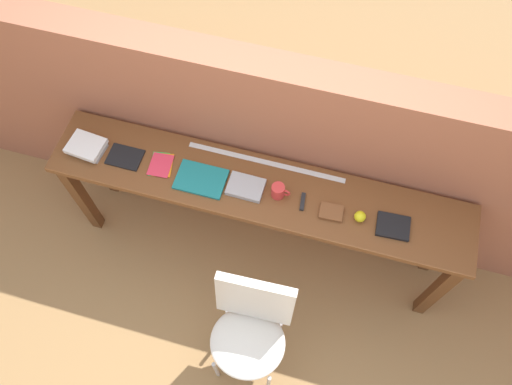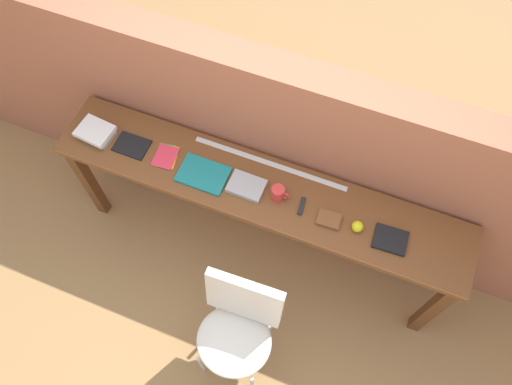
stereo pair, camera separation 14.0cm
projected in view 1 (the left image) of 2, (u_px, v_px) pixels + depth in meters
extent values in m
plane|color=#9E7547|center=(247.00, 282.00, 3.52)|extent=(40.00, 40.00, 0.00)
cube|color=#9E5B42|center=(273.00, 149.00, 3.13)|extent=(6.00, 0.20, 1.54)
cube|color=brown|center=(258.00, 188.00, 2.89)|extent=(2.50, 0.44, 0.04)
cube|color=#5B341A|center=(82.00, 198.00, 3.36)|extent=(0.07, 0.07, 0.84)
cube|color=#5B341A|center=(438.00, 290.00, 3.06)|extent=(0.07, 0.07, 0.84)
cube|color=#5B341A|center=(101.00, 159.00, 3.50)|extent=(0.07, 0.07, 0.84)
cube|color=#5B341A|center=(443.00, 243.00, 3.21)|extent=(0.07, 0.07, 0.84)
ellipsoid|color=silver|center=(248.00, 342.00, 2.89)|extent=(0.46, 0.44, 0.08)
cube|color=silver|center=(255.00, 299.00, 2.76)|extent=(0.44, 0.12, 0.40)
cylinder|color=#B2B2B7|center=(216.00, 370.00, 3.05)|extent=(0.02, 0.02, 0.41)
cylinder|color=#B2B2B7|center=(269.00, 383.00, 3.02)|extent=(0.02, 0.02, 0.41)
cylinder|color=#B2B2B7|center=(229.00, 319.00, 3.19)|extent=(0.02, 0.02, 0.41)
cylinder|color=#B2B2B7|center=(279.00, 331.00, 3.16)|extent=(0.02, 0.02, 0.41)
cube|color=#9E9EA3|center=(87.00, 148.00, 2.98)|extent=(0.23, 0.16, 0.02)
cube|color=white|center=(86.00, 146.00, 2.96)|extent=(0.22, 0.19, 0.03)
cube|color=black|center=(125.00, 157.00, 2.96)|extent=(0.20, 0.15, 0.01)
cube|color=green|center=(159.00, 164.00, 2.94)|extent=(0.13, 0.18, 0.00)
cube|color=orange|center=(163.00, 165.00, 2.94)|extent=(0.14, 0.18, 0.00)
cube|color=#E5334C|center=(161.00, 165.00, 2.94)|extent=(0.14, 0.17, 0.00)
cube|color=#19757A|center=(201.00, 179.00, 2.89)|extent=(0.29, 0.20, 0.02)
cube|color=#9E9EA3|center=(246.00, 187.00, 2.86)|extent=(0.21, 0.15, 0.03)
cylinder|color=red|center=(278.00, 191.00, 2.81)|extent=(0.08, 0.08, 0.09)
torus|color=red|center=(286.00, 193.00, 2.81)|extent=(0.06, 0.01, 0.06)
cube|color=black|center=(303.00, 202.00, 2.82)|extent=(0.04, 0.11, 0.02)
cube|color=brown|center=(331.00, 212.00, 2.79)|extent=(0.13, 0.11, 0.02)
sphere|color=yellow|center=(360.00, 217.00, 2.75)|extent=(0.06, 0.06, 0.06)
cube|color=black|center=(393.00, 226.00, 2.75)|extent=(0.19, 0.16, 0.02)
cube|color=silver|center=(265.00, 162.00, 2.95)|extent=(0.96, 0.03, 0.00)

